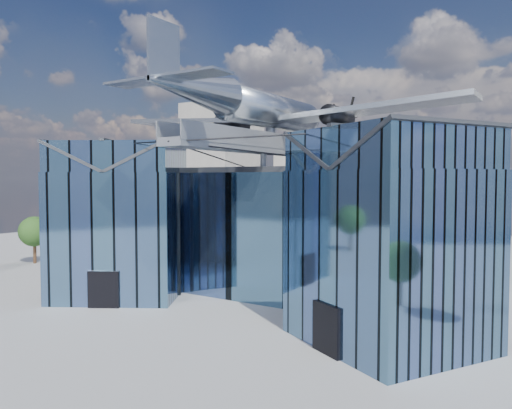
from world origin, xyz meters
The scene contains 4 objects.
ground_plane centered at (0.00, 0.00, 0.00)m, with size 120.00×120.00×0.00m, color gray.
museum centered at (0.00, 5.82, 5.54)m, with size 32.88×24.50×17.60m.
bg_towers centered at (1.45, 50.49, 10.01)m, with size 77.00×24.50×26.00m.
tree_side_w centered at (-29.28, 3.95, 3.40)m, with size 4.20×4.20×5.02m.
Camera 1 is at (19.05, -27.72, 9.05)m, focal length 35.00 mm.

